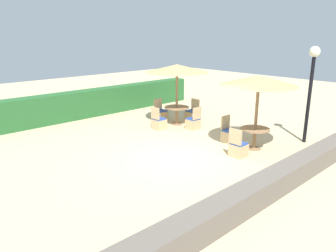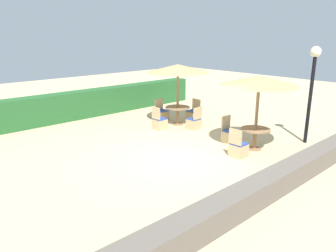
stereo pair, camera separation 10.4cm
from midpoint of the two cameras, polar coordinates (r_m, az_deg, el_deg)
ground_plane at (r=10.22m, az=2.00°, el=-5.54°), size 40.00×40.00×0.00m
hedge_row at (r=15.27m, az=-15.78°, el=3.53°), size 13.00×0.70×1.22m
stone_border at (r=8.36m, az=17.59°, el=-9.35°), size 10.00×0.56×0.55m
lamp_post at (r=12.10m, az=23.54°, el=8.05°), size 0.36×0.36×3.32m
parasol_front_right at (r=10.80m, az=15.27°, el=7.58°), size 2.42×2.42×2.45m
round_table_front_right at (r=11.17m, az=14.62°, el=-1.26°), size 0.96×0.96×0.70m
patio_chair_front_right_west at (r=10.45m, az=11.84°, el=-3.85°), size 0.46×0.46×0.93m
patio_chair_front_right_north at (r=11.75m, az=10.37°, el=-1.53°), size 0.46×0.46×0.93m
parasol_back_right at (r=13.44m, az=1.35°, el=9.97°), size 2.58×2.58×2.51m
round_table_back_right at (r=13.74m, az=1.31°, el=2.66°), size 1.03×1.03×0.75m
patio_chair_back_right_south at (r=13.14m, az=4.20°, el=0.56°), size 0.46×0.46×0.93m
patio_chair_back_right_west at (r=13.11m, az=-1.82°, el=0.57°), size 0.46×0.46×0.93m
patio_chair_back_right_north at (r=14.50m, az=-1.46°, el=2.07°), size 0.46×0.46×0.93m
patio_chair_back_right_east at (r=14.49m, az=4.03°, el=2.03°), size 0.46×0.46×0.93m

